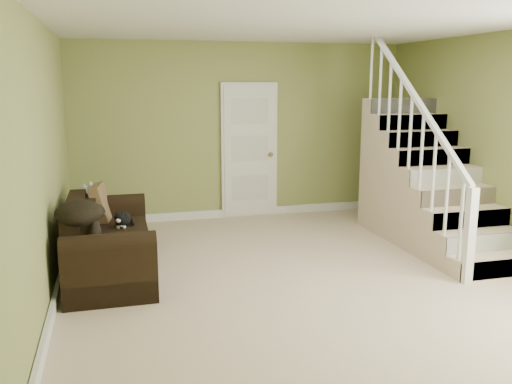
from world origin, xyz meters
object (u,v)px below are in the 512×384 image
sofa (106,246)px  side_table (93,222)px  banana (132,243)px  cat (123,220)px

sofa → side_table: bearing=98.4°
sofa → banana: sofa is taller
side_table → cat: size_ratio=1.73×
banana → side_table: bearing=64.0°
sofa → side_table: 1.15m
sofa → cat: bearing=54.1°
side_table → banana: (0.43, -1.62, 0.17)m
side_table → banana: side_table is taller
side_table → banana: bearing=-75.1°
sofa → side_table: (-0.17, 1.14, -0.01)m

